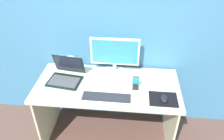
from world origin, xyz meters
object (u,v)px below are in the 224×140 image
phone_in_dock (136,84)px  keyboard_external (106,97)px  mouse (164,99)px  laptop (66,75)px  fishbowl (70,62)px  monitor (115,54)px

phone_in_dock → keyboard_external: bearing=-147.8°
mouse → phone_in_dock: size_ratio=0.73×
laptop → fishbowl: laptop is taller
mouse → phone_in_dock: (-0.25, 0.15, 0.03)m
fishbowl → keyboard_external: fishbowl is taller
monitor → keyboard_external: bearing=-95.1°
laptop → phone_in_dock: size_ratio=2.53×
fishbowl → phone_in_dock: 0.73m
laptop → monitor: bearing=21.8°
keyboard_external → fishbowl: bearing=135.5°
monitor → laptop: 0.52m
laptop → fishbowl: size_ratio=2.27×
laptop → keyboard_external: (0.43, -0.23, -0.04)m
laptop → phone_in_dock: (0.68, -0.07, 0.00)m
monitor → fishbowl: 0.48m
monitor → mouse: (0.47, -0.41, -0.19)m
keyboard_external → monitor: bearing=85.3°
monitor → laptop: size_ratio=1.39×
fishbowl → mouse: bearing=-24.0°
keyboard_external → mouse: 0.51m
fishbowl → mouse: 1.02m
laptop → phone_in_dock: 0.68m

